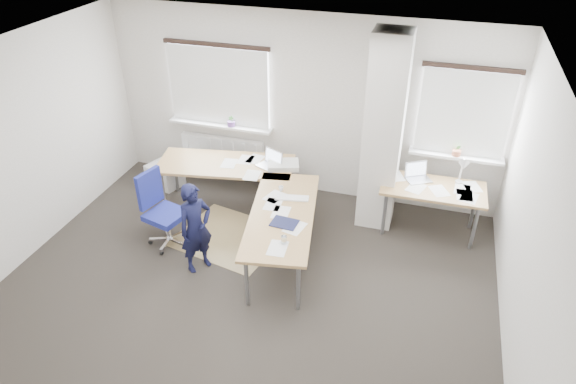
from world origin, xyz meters
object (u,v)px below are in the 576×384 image
(task_chair, at_px, (165,225))
(person, at_px, (196,228))
(desk_main, at_px, (255,188))
(desk_side, at_px, (433,190))

(task_chair, xyz_separation_m, person, (0.65, -0.34, 0.32))
(desk_main, bearing_deg, desk_side, 6.27)
(task_chair, bearing_deg, person, -13.00)
(desk_main, distance_m, task_chair, 1.32)
(desk_side, height_order, person, person)
(desk_main, relative_size, desk_side, 2.00)
(desk_side, bearing_deg, task_chair, -159.59)
(desk_main, bearing_deg, person, -123.67)
(desk_main, relative_size, person, 2.29)
(person, bearing_deg, desk_main, 9.86)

